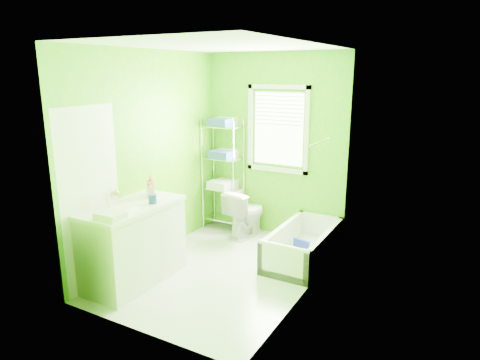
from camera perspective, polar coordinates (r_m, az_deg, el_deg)
The scene contains 9 objects.
ground at distance 5.29m, azimuth -2.24°, elevation -11.90°, with size 2.90×2.90×0.00m, color silver.
room_envelope at distance 4.82m, azimuth -2.42°, elevation 4.85°, with size 2.14×2.94×2.62m.
window at distance 6.04m, azimuth 5.10°, elevation 7.38°, with size 0.92×0.05×1.22m.
door at distance 4.85m, azimuth -19.22°, elevation -2.53°, with size 0.09×0.80×2.00m.
right_wall_decor at distance 4.40m, azimuth 9.06°, elevation 0.77°, with size 0.04×1.48×1.17m.
bathtub at distance 5.55m, azimuth 8.36°, elevation -9.16°, with size 0.63×1.36×0.44m.
toilet at distance 6.21m, azimuth 0.79°, elevation -4.39°, with size 0.39×0.68×0.70m, color white.
vanity at distance 5.01m, azimuth -14.09°, elevation -7.92°, with size 0.62×1.21×1.14m.
wire_shelf_unit at distance 6.35m, azimuth -2.09°, elevation 2.41°, with size 0.57×0.45×1.68m.
Camera 1 is at (2.48, -4.05, 2.34)m, focal length 32.00 mm.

